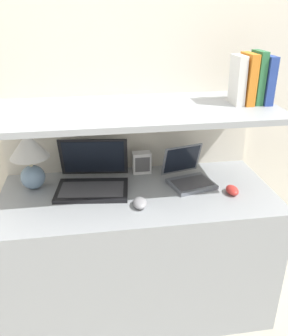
{
  "coord_description": "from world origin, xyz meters",
  "views": [
    {
      "loc": [
        -0.21,
        -1.27,
        1.62
      ],
      "look_at": [
        0.03,
        0.32,
        0.88
      ],
      "focal_mm": 38.0,
      "sensor_mm": 36.0,
      "label": 1
    }
  ],
  "objects": [
    {
      "name": "book_white",
      "position": [
        0.51,
        0.39,
        1.28
      ],
      "size": [
        0.05,
        0.12,
        0.24
      ],
      "color": "silver",
      "rests_on": "shelf"
    },
    {
      "name": "router_box",
      "position": [
        0.06,
        0.56,
        0.8
      ],
      "size": [
        0.1,
        0.07,
        0.12
      ],
      "color": "white",
      "rests_on": "desk"
    },
    {
      "name": "shelf",
      "position": [
        0.0,
        0.39,
        1.15
      ],
      "size": [
        1.4,
        0.57,
        0.03
      ],
      "color": "#999EA3",
      "rests_on": "back_riser"
    },
    {
      "name": "laptop_large",
      "position": [
        -0.23,
        0.41,
        0.79
      ],
      "size": [
        0.4,
        0.35,
        0.24
      ],
      "color": "black",
      "rests_on": "desk"
    },
    {
      "name": "table_lamp",
      "position": [
        -0.53,
        0.46,
        0.93
      ],
      "size": [
        0.2,
        0.2,
        0.31
      ],
      "color": "#7593B2",
      "rests_on": "desk"
    },
    {
      "name": "second_mouse",
      "position": [
        0.48,
        0.24,
        0.76
      ],
      "size": [
        0.06,
        0.09,
        0.04
      ],
      "color": "red",
      "rests_on": "desk"
    },
    {
      "name": "laptop_small",
      "position": [
        0.29,
        0.39,
        0.78
      ],
      "size": [
        0.27,
        0.29,
        0.19
      ],
      "color": "slate",
      "rests_on": "desk"
    },
    {
      "name": "book_green",
      "position": [
        0.61,
        0.39,
        1.29
      ],
      "size": [
        0.04,
        0.12,
        0.25
      ],
      "color": "#2D7042",
      "rests_on": "shelf"
    },
    {
      "name": "computer_mouse",
      "position": [
        -0.01,
        0.18,
        0.76
      ],
      "size": [
        0.07,
        0.1,
        0.04
      ],
      "color": "#99999E",
      "rests_on": "desk"
    },
    {
      "name": "wall_back",
      "position": [
        0.0,
        0.7,
        1.2
      ],
      "size": [
        6.0,
        0.05,
        2.4
      ],
      "color": "silver",
      "rests_on": "ground_plane"
    },
    {
      "name": "book_blue",
      "position": [
        0.65,
        0.39,
        1.28
      ],
      "size": [
        0.04,
        0.15,
        0.23
      ],
      "color": "#284293",
      "rests_on": "shelf"
    },
    {
      "name": "book_orange",
      "position": [
        0.56,
        0.39,
        1.29
      ],
      "size": [
        0.04,
        0.14,
        0.24
      ],
      "color": "orange",
      "rests_on": "shelf"
    },
    {
      "name": "back_riser",
      "position": [
        0.0,
        0.65,
        0.57
      ],
      "size": [
        1.4,
        0.04,
        1.14
      ],
      "color": "silver",
      "rests_on": "ground_plane"
    },
    {
      "name": "desk",
      "position": [
        0.0,
        0.32,
        0.37
      ],
      "size": [
        1.4,
        0.63,
        0.74
      ],
      "color": "#999EA3",
      "rests_on": "ground_plane"
    }
  ]
}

